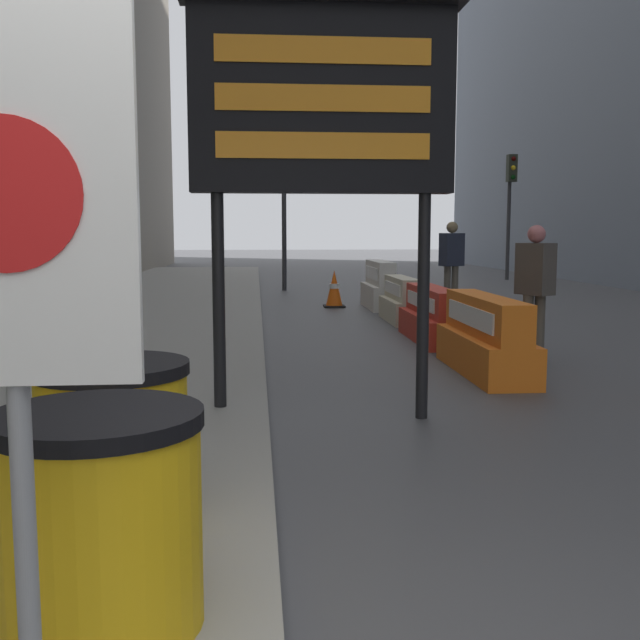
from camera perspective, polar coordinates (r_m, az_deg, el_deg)
name	(u,v)px	position (r m, az deg, el deg)	size (l,w,h in m)	color
barrel_drum_foreground	(100,519)	(2.87, -16.40, -14.34)	(0.75, 0.75, 0.79)	yellow
barrel_drum_middle	(113,442)	(3.83, -15.47, -8.95)	(0.75, 0.75, 0.79)	yellow
warning_sign	(9,248)	(2.04, -22.61, 5.09)	(0.65, 0.08, 1.99)	gray
message_board	(322,101)	(6.11, 0.18, 16.32)	(2.20, 0.36, 3.38)	black
jersey_barrier_orange_near	(485,339)	(8.37, 12.47, -1.46)	(0.57, 2.08, 0.85)	orange
jersey_barrier_red_striped	(433,317)	(10.71, 8.59, 0.20)	(0.59, 2.07, 0.76)	red
jersey_barrier_cream	(402,302)	(12.93, 6.24, 1.37)	(0.52, 1.69, 0.76)	beige
jersey_barrier_white	(380,287)	(15.15, 4.59, 2.49)	(0.55, 1.81, 0.95)	silver
traffic_cone_near	(334,289)	(15.27, 1.09, 2.37)	(0.42, 0.42, 0.76)	black
traffic_light_near_curb	(284,168)	(19.52, -2.76, 11.51)	(0.28, 0.45, 4.38)	#2D2D30
traffic_light_far_side	(511,190)	(24.56, 14.31, 9.61)	(0.28, 0.45, 3.92)	#2D2D30
pedestrian_worker	(535,280)	(9.40, 16.06, 2.92)	(0.43, 0.50, 1.62)	#514C42
pedestrian_passerby	(452,257)	(15.50, 9.99, 4.76)	(0.53, 0.44, 1.74)	#514C42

